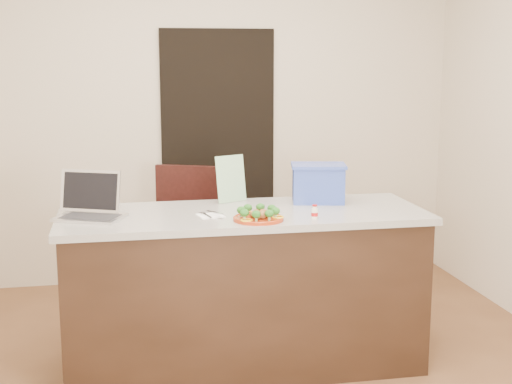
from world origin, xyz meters
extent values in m
plane|color=brown|center=(0.00, 0.00, 0.00)|extent=(4.00, 4.00, 0.00)
plane|color=beige|center=(0.00, 2.00, 1.35)|extent=(4.00, 0.00, 4.00)
plane|color=beige|center=(0.00, -2.00, 1.35)|extent=(4.00, 0.00, 4.00)
cube|color=black|center=(0.10, 1.98, 1.00)|extent=(0.90, 0.02, 2.00)
cube|color=black|center=(0.00, 0.25, 0.44)|extent=(2.00, 0.70, 0.88)
cube|color=beige|center=(0.00, 0.25, 0.90)|extent=(2.06, 0.76, 0.04)
cylinder|color=#972B0D|center=(0.04, 0.02, 0.93)|extent=(0.27, 0.27, 0.02)
torus|color=#972B0D|center=(0.04, 0.02, 0.93)|extent=(0.27, 0.27, 0.01)
sphere|color=brown|center=(0.04, 0.02, 0.96)|extent=(0.04, 0.04, 0.04)
sphere|color=brown|center=(0.01, 0.01, 0.96)|extent=(0.04, 0.04, 0.04)
sphere|color=brown|center=(0.03, -0.01, 0.96)|extent=(0.04, 0.04, 0.04)
sphere|color=brown|center=(0.06, -0.01, 0.96)|extent=(0.04, 0.04, 0.04)
sphere|color=brown|center=(0.08, 0.01, 0.96)|extent=(0.04, 0.04, 0.04)
sphere|color=brown|center=(0.07, 0.04, 0.96)|extent=(0.04, 0.04, 0.04)
sphere|color=brown|center=(0.04, 0.05, 0.96)|extent=(0.04, 0.04, 0.04)
ellipsoid|color=#1A5015|center=(0.07, 0.11, 0.97)|extent=(0.05, 0.05, 0.04)
ellipsoid|color=#1A5015|center=(0.00, 0.10, 0.97)|extent=(0.05, 0.05, 0.04)
ellipsoid|color=#1A5015|center=(-0.05, 0.05, 0.97)|extent=(0.05, 0.05, 0.04)
ellipsoid|color=#1A5015|center=(-0.04, -0.02, 0.97)|extent=(0.05, 0.05, 0.04)
ellipsoid|color=#1A5015|center=(0.01, -0.07, 0.97)|extent=(0.05, 0.05, 0.04)
ellipsoid|color=#1A5015|center=(0.08, -0.06, 0.97)|extent=(0.05, 0.05, 0.04)
ellipsoid|color=#1A5015|center=(0.13, -0.01, 0.97)|extent=(0.05, 0.05, 0.04)
ellipsoid|color=#1A5015|center=(0.12, 0.06, 0.97)|extent=(0.05, 0.05, 0.04)
torus|color=yellow|center=(0.02, 0.12, 0.94)|extent=(0.07, 0.07, 0.01)
torus|color=yellow|center=(-0.04, -0.05, 0.94)|extent=(0.07, 0.07, 0.01)
torus|color=yellow|center=(0.14, -0.01, 0.94)|extent=(0.07, 0.07, 0.01)
cube|color=white|center=(-0.20, 0.17, 0.92)|extent=(0.15, 0.15, 0.01)
cube|color=#B1B2B6|center=(-0.22, 0.15, 0.93)|extent=(0.04, 0.13, 0.00)
cube|color=#B1B2B6|center=(-0.22, 0.22, 0.93)|extent=(0.04, 0.06, 0.00)
cube|color=white|center=(-0.17, 0.12, 0.93)|extent=(0.07, 0.09, 0.01)
cube|color=#B1B2B6|center=(-0.17, 0.22, 0.93)|extent=(0.09, 0.10, 0.00)
cylinder|color=silver|center=(0.35, 0.00, 0.95)|extent=(0.04, 0.04, 0.06)
cylinder|color=silver|center=(0.35, 0.00, 0.98)|extent=(0.02, 0.02, 0.01)
cylinder|color=#B61314|center=(0.35, 0.00, 0.99)|extent=(0.03, 0.03, 0.01)
cylinder|color=#B61314|center=(0.35, 0.00, 0.94)|extent=(0.04, 0.04, 0.02)
cube|color=silver|center=(-0.84, 0.22, 0.93)|extent=(0.42, 0.37, 0.02)
cube|color=silver|center=(-0.84, 0.34, 1.05)|extent=(0.34, 0.20, 0.23)
cube|color=black|center=(-0.84, 0.34, 1.05)|extent=(0.31, 0.17, 0.20)
cube|color=#252427|center=(-0.84, 0.21, 0.94)|extent=(0.34, 0.28, 0.00)
cube|color=silver|center=(-0.03, 0.54, 1.06)|extent=(0.20, 0.12, 0.28)
cube|color=#2E45A7|center=(0.49, 0.43, 1.03)|extent=(0.34, 0.27, 0.21)
cube|color=#2E45A7|center=(0.49, 0.43, 1.14)|extent=(0.36, 0.29, 0.02)
cube|color=black|center=(-0.22, 1.07, 0.49)|extent=(0.60, 0.60, 0.04)
cube|color=black|center=(-0.22, 1.28, 0.78)|extent=(0.44, 0.22, 0.52)
cylinder|color=black|center=(-0.41, 0.88, 0.25)|extent=(0.04, 0.04, 0.49)
cylinder|color=black|center=(-0.02, 0.88, 0.25)|extent=(0.04, 0.04, 0.49)
cylinder|color=black|center=(-0.41, 1.27, 0.25)|extent=(0.04, 0.04, 0.49)
cylinder|color=black|center=(-0.02, 1.27, 0.25)|extent=(0.04, 0.04, 0.49)
camera|label=1|loc=(-0.68, -3.62, 1.77)|focal=50.00mm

